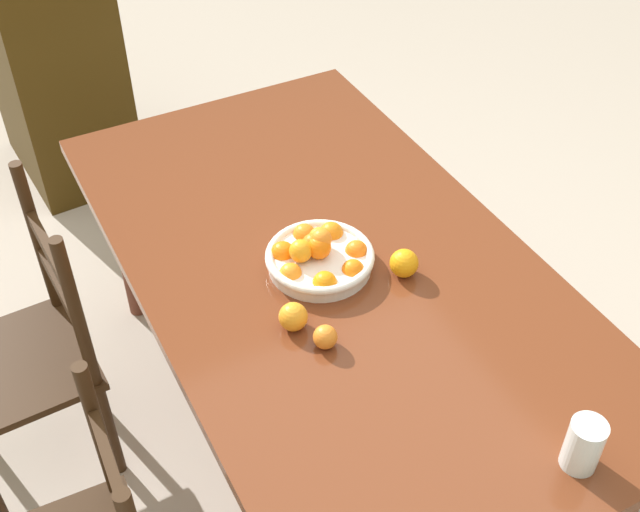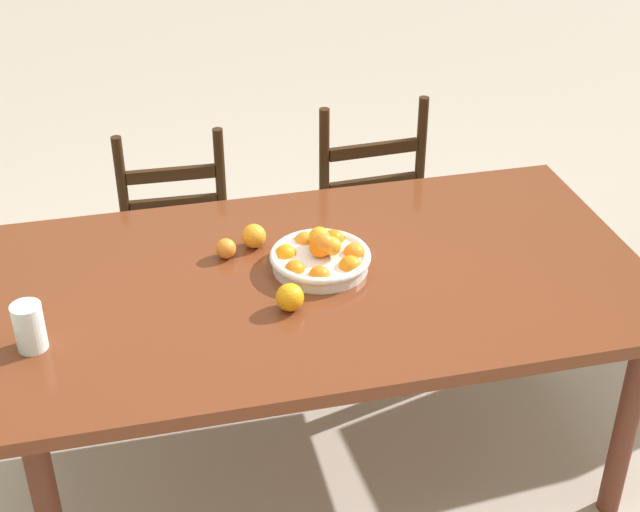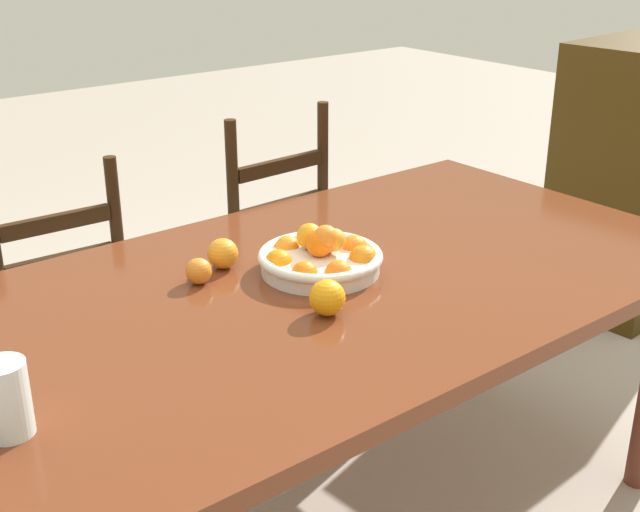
# 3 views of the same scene
# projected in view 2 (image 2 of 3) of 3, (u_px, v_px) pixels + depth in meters

# --- Properties ---
(ground_plane) EXTENTS (12.00, 12.00, 0.00)m
(ground_plane) POSITION_uv_depth(u_px,v_px,m) (323.00, 462.00, 3.04)
(ground_plane) COLOR #B3A598
(dining_table) EXTENTS (1.87, 1.03, 0.73)m
(dining_table) POSITION_uv_depth(u_px,v_px,m) (324.00, 295.00, 2.69)
(dining_table) COLOR brown
(dining_table) RESTS_ON ground
(chair_near_window) EXTENTS (0.44, 0.44, 0.96)m
(chair_near_window) POSITION_uv_depth(u_px,v_px,m) (359.00, 217.00, 3.55)
(chair_near_window) COLOR black
(chair_near_window) RESTS_ON ground
(chair_by_cabinet) EXTENTS (0.41, 0.41, 0.90)m
(chair_by_cabinet) POSITION_uv_depth(u_px,v_px,m) (176.00, 236.00, 3.45)
(chair_by_cabinet) COLOR black
(chair_by_cabinet) RESTS_ON ground
(fruit_bowl) EXTENTS (0.29, 0.29, 0.12)m
(fruit_bowl) POSITION_uv_depth(u_px,v_px,m) (321.00, 257.00, 2.67)
(fruit_bowl) COLOR silver
(fruit_bowl) RESTS_ON dining_table
(orange_loose_0) EXTENTS (0.07, 0.07, 0.07)m
(orange_loose_0) POSITION_uv_depth(u_px,v_px,m) (254.00, 236.00, 2.77)
(orange_loose_0) COLOR orange
(orange_loose_0) RESTS_ON dining_table
(orange_loose_1) EXTENTS (0.08, 0.08, 0.08)m
(orange_loose_1) POSITION_uv_depth(u_px,v_px,m) (290.00, 297.00, 2.49)
(orange_loose_1) COLOR orange
(orange_loose_1) RESTS_ON dining_table
(orange_loose_2) EXTENTS (0.06, 0.06, 0.06)m
(orange_loose_2) POSITION_uv_depth(u_px,v_px,m) (226.00, 249.00, 2.72)
(orange_loose_2) COLOR orange
(orange_loose_2) RESTS_ON dining_table
(drinking_glass) EXTENTS (0.08, 0.08, 0.13)m
(drinking_glass) POSITION_uv_depth(u_px,v_px,m) (29.00, 327.00, 2.33)
(drinking_glass) COLOR silver
(drinking_glass) RESTS_ON dining_table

